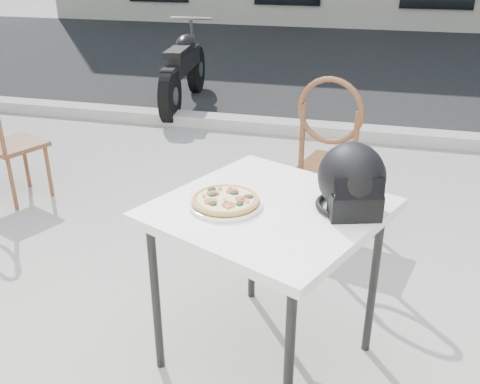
% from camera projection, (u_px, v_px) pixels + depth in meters
% --- Properties ---
extents(ground, '(80.00, 80.00, 0.00)m').
position_uv_depth(ground, '(236.00, 299.00, 3.03)').
color(ground, '#9F9C96').
rests_on(ground, ground).
extents(street_asphalt, '(30.00, 8.00, 0.00)m').
position_uv_depth(street_asphalt, '(342.00, 61.00, 9.17)').
color(street_asphalt, black).
rests_on(street_asphalt, ground).
extents(curb, '(30.00, 0.25, 0.12)m').
position_uv_depth(curb, '(310.00, 129.00, 5.63)').
color(curb, '#A7A49C').
rests_on(curb, ground).
extents(cafe_table_main, '(1.14, 1.14, 0.82)m').
position_uv_depth(cafe_table_main, '(269.00, 221.00, 2.29)').
color(cafe_table_main, white).
rests_on(cafe_table_main, ground).
extents(plate, '(0.35, 0.35, 0.02)m').
position_uv_depth(plate, '(226.00, 204.00, 2.25)').
color(plate, white).
rests_on(plate, cafe_table_main).
extents(pizza, '(0.31, 0.31, 0.04)m').
position_uv_depth(pizza, '(225.00, 200.00, 2.24)').
color(pizza, gold).
rests_on(pizza, plate).
extents(helmet, '(0.35, 0.36, 0.29)m').
position_uv_depth(helmet, '(352.00, 182.00, 2.17)').
color(helmet, black).
rests_on(helmet, cafe_table_main).
extents(cafe_chair_main, '(0.52, 0.52, 1.12)m').
position_uv_depth(cafe_chair_main, '(333.00, 151.00, 3.41)').
color(cafe_chair_main, brown).
rests_on(cafe_chair_main, ground).
extents(cafe_chair_side, '(0.51, 0.51, 1.02)m').
position_uv_depth(cafe_chair_side, '(2.00, 131.00, 3.95)').
color(cafe_chair_side, brown).
rests_on(cafe_chair_side, ground).
extents(motorcycle, '(0.52, 2.01, 1.00)m').
position_uv_depth(motorcycle, '(184.00, 70.00, 6.48)').
color(motorcycle, black).
rests_on(motorcycle, street_asphalt).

